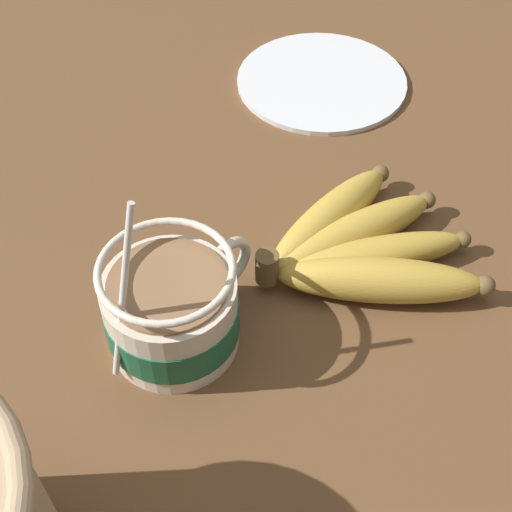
% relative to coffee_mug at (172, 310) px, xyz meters
% --- Properties ---
extents(table, '(1.28, 1.28, 0.03)m').
position_rel_coffee_mug_xyz_m(table, '(0.09, 0.01, -0.05)').
color(table, brown).
rests_on(table, ground).
extents(coffee_mug, '(0.15, 0.11, 0.17)m').
position_rel_coffee_mug_xyz_m(coffee_mug, '(0.00, 0.00, 0.00)').
color(coffee_mug, beige).
rests_on(coffee_mug, table).
extents(banana_bunch, '(0.19, 0.18, 0.04)m').
position_rel_coffee_mug_xyz_m(banana_bunch, '(0.17, -0.05, -0.02)').
color(banana_bunch, brown).
rests_on(banana_bunch, table).
extents(small_plate, '(0.19, 0.19, 0.01)m').
position_rel_coffee_mug_xyz_m(small_plate, '(0.35, 0.15, -0.03)').
color(small_plate, silver).
rests_on(small_plate, table).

